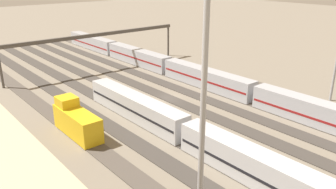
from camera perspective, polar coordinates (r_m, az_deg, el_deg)
name	(u,v)px	position (r m, az deg, el deg)	size (l,w,h in m)	color
ground_plane	(168,98)	(65.13, 0.03, -0.62)	(400.00, 400.00, 0.00)	#756B5B
track_bed_0	(237,78)	(78.77, 11.28, 2.71)	(140.00, 2.80, 0.12)	#4C443D
track_bed_1	(222,82)	(75.09, 8.85, 2.01)	(140.00, 2.80, 0.12)	#4C443D
track_bed_2	(205,87)	(71.57, 6.19, 1.23)	(140.00, 2.80, 0.12)	#4C443D
track_bed_3	(188,92)	(68.23, 3.25, 0.37)	(140.00, 2.80, 0.12)	#3D3833
track_bed_4	(168,98)	(65.11, 0.03, -0.57)	(140.00, 2.80, 0.12)	#3D3833
track_bed_5	(147,104)	(62.23, -3.50, -1.61)	(140.00, 2.80, 0.12)	#3D3833
track_bed_6	(124,111)	(59.64, -7.37, -2.73)	(140.00, 2.80, 0.12)	#3D3833
track_bed_7	(98,119)	(57.36, -11.57, -3.93)	(140.00, 2.80, 0.12)	#3D3833
track_bed_8	(69,127)	(55.45, -16.10, -5.20)	(140.00, 2.80, 0.12)	#4C443D
train_on_track_2	(207,78)	(70.80, 6.40, 2.66)	(119.80, 3.06, 3.80)	#A8AAB2
train_on_track_8	(76,121)	(52.04, -14.92, -4.24)	(10.00, 3.00, 5.00)	gold
train_on_track_6	(186,132)	(47.35, 3.06, -6.24)	(47.20, 3.06, 3.80)	#B7BABF
light_mast_1	(207,16)	(23.15, 6.39, 12.75)	(2.80, 0.70, 32.19)	#9EA0A5
signal_gantry	(97,37)	(84.36, -11.71, 9.24)	(0.70, 45.00, 8.80)	#4C4742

